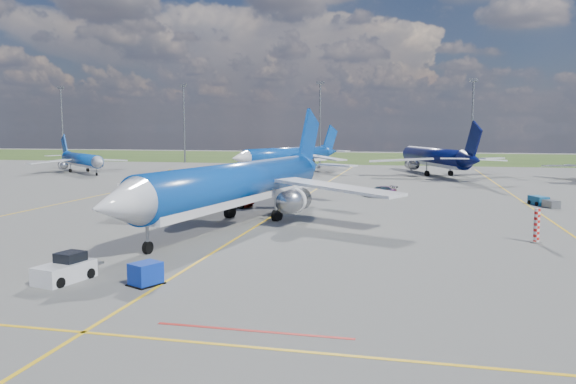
% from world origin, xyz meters
% --- Properties ---
extents(ground, '(400.00, 400.00, 0.00)m').
position_xyz_m(ground, '(0.00, 0.00, 0.00)').
color(ground, '#555552').
rests_on(ground, ground).
extents(grass_strip, '(400.00, 80.00, 0.01)m').
position_xyz_m(grass_strip, '(0.00, 150.00, 0.00)').
color(grass_strip, '#2D4719').
rests_on(grass_strip, ground).
extents(taxiway_lines, '(60.25, 160.00, 0.02)m').
position_xyz_m(taxiway_lines, '(0.17, 27.70, 0.01)').
color(taxiway_lines, yellow).
rests_on(taxiway_lines, ground).
extents(floodlight_masts, '(202.20, 0.50, 22.70)m').
position_xyz_m(floodlight_masts, '(10.00, 110.00, 12.56)').
color(floodlight_masts, slate).
rests_on(floodlight_masts, ground).
extents(warning_post, '(0.50, 0.50, 3.00)m').
position_xyz_m(warning_post, '(26.00, 8.00, 1.50)').
color(warning_post, red).
rests_on(warning_post, ground).
extents(bg_jet_nw, '(39.48, 38.74, 8.24)m').
position_xyz_m(bg_jet_nw, '(-57.57, 69.33, 0.00)').
color(bg_jet_nw, '#0B409E').
rests_on(bg_jet_nw, ground).
extents(bg_jet_nnw, '(44.99, 49.42, 10.51)m').
position_xyz_m(bg_jet_nnw, '(-13.08, 83.47, 0.00)').
color(bg_jet_nnw, '#0B409E').
rests_on(bg_jet_nnw, ground).
extents(bg_jet_n, '(44.30, 50.23, 10.96)m').
position_xyz_m(bg_jet_n, '(19.67, 80.39, 0.00)').
color(bg_jet_n, '#070E41').
rests_on(bg_jet_n, ground).
extents(main_airliner, '(43.21, 52.11, 12.18)m').
position_xyz_m(main_airliner, '(-2.12, 11.82, 0.00)').
color(main_airliner, '#0B409E').
rests_on(main_airliner, ground).
extents(pushback_tug, '(2.77, 5.46, 1.81)m').
position_xyz_m(pushback_tug, '(-6.45, -11.87, 0.73)').
color(pushback_tug, silver).
rests_on(pushback_tug, ground).
extents(uld_container, '(2.05, 2.23, 1.43)m').
position_xyz_m(uld_container, '(-0.93, -11.62, 0.72)').
color(uld_container, '#0C2FAD').
rests_on(uld_container, ground).
extents(apron_bus, '(10.86, 6.39, 2.98)m').
position_xyz_m(apron_bus, '(-20.86, 46.58, 1.49)').
color(apron_bus, yellow).
rests_on(apron_bus, ground).
extents(service_car_a, '(1.48, 3.40, 1.14)m').
position_xyz_m(service_car_a, '(-15.73, 27.29, 0.57)').
color(service_car_a, '#999999').
rests_on(service_car_a, ground).
extents(service_car_b, '(5.67, 3.07, 1.51)m').
position_xyz_m(service_car_b, '(-6.62, 23.28, 0.75)').
color(service_car_b, '#999999').
rests_on(service_car_b, ground).
extents(service_car_c, '(5.29, 4.61, 1.46)m').
position_xyz_m(service_car_c, '(10.75, 39.12, 0.73)').
color(service_car_c, '#999999').
rests_on(service_car_c, ground).
extents(baggage_tug_w, '(3.11, 5.23, 1.14)m').
position_xyz_m(baggage_tug_w, '(31.73, 33.21, 0.53)').
color(baggage_tug_w, '#175B8E').
rests_on(baggage_tug_w, ground).
extents(baggage_tug_c, '(1.43, 4.29, 0.95)m').
position_xyz_m(baggage_tug_c, '(-13.23, 40.00, 0.44)').
color(baggage_tug_c, '#193A98').
rests_on(baggage_tug_c, ground).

